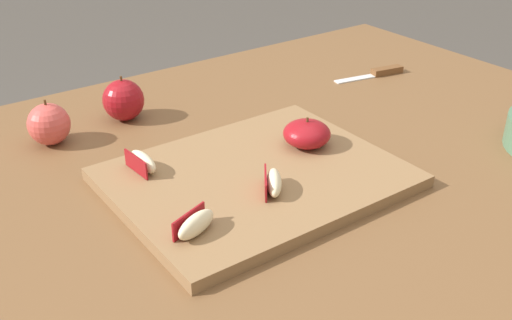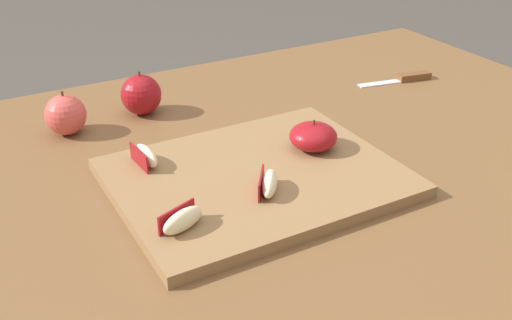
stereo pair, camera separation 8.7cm
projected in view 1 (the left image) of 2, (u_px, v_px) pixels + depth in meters
dining_table at (278, 209)px, 1.00m from camera, size 1.30×0.93×0.74m
cutting_board at (256, 178)px, 0.88m from camera, size 0.40×0.32×0.02m
apple_half_skin_up at (307, 134)px, 0.94m from camera, size 0.07×0.07×0.05m
apple_wedge_front at (195, 224)px, 0.74m from camera, size 0.07×0.04×0.03m
apple_wedge_left at (142, 162)px, 0.88m from camera, size 0.03×0.06×0.03m
apple_wedge_right at (273, 183)px, 0.82m from camera, size 0.05×0.06×0.03m
paring_knife at (382, 72)px, 1.28m from camera, size 0.16×0.05×0.01m
whole_apple_red_delicious at (123, 100)px, 1.07m from camera, size 0.07×0.07×0.08m
whole_apple_pink_lady at (49, 124)px, 0.98m from camera, size 0.07×0.07×0.08m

